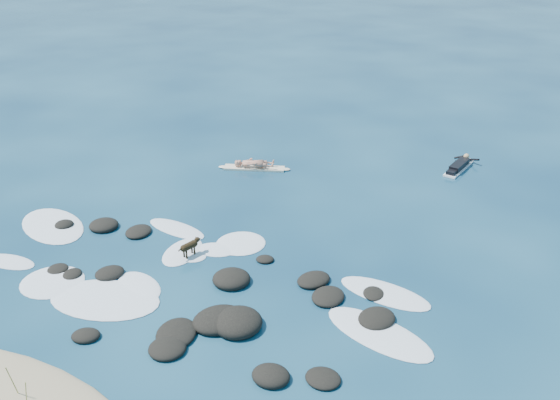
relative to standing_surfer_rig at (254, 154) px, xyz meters
The scene contains 6 objects.
ground 8.40m from the standing_surfer_rig, 69.94° to the right, with size 160.00×160.00×0.00m, color #0A2642.
reef_rocks 10.50m from the standing_surfer_rig, 64.25° to the right, with size 13.25×6.91×0.61m.
breaking_foam 8.99m from the standing_surfer_rig, 76.77° to the right, with size 16.76×7.61×0.12m.
standing_surfer_rig is the anchor object (origin of this frame).
paddling_surfer_rig 9.30m from the standing_surfer_rig, 29.95° to the left, with size 1.21×2.72×0.47m.
dog 7.94m from the standing_surfer_rig, 73.77° to the right, with size 0.38×1.01×0.64m.
Camera 1 is at (11.13, -14.13, 10.90)m, focal length 40.00 mm.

